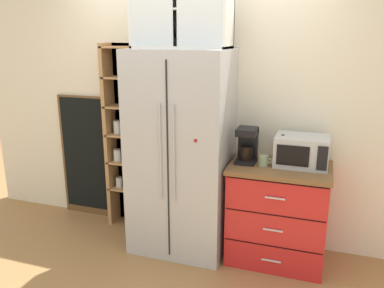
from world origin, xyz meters
TOP-DOWN VIEW (x-y plane):
  - ground_plane at (0.00, 0.00)m, footprint 10.56×10.56m
  - wall_back_cream at (0.00, 0.40)m, footprint 4.87×0.10m
  - refrigerator at (0.00, 0.02)m, footprint 0.87×0.69m
  - pantry_shelf_column at (-0.69, 0.30)m, footprint 0.46×0.24m
  - counter_cabinet at (0.89, 0.06)m, footprint 0.85×0.61m
  - microwave at (1.05, 0.11)m, footprint 0.44×0.33m
  - coffee_maker at (0.59, 0.07)m, footprint 0.17×0.20m
  - mug_sage at (0.75, -0.00)m, footprint 0.12×0.08m
  - mug_navy at (0.89, -0.01)m, footprint 0.11×0.08m
  - bottle_cobalt at (0.89, 0.10)m, footprint 0.06×0.06m
  - bottle_amber at (0.89, 0.09)m, footprint 0.07×0.07m
  - upper_cabinet at (-0.00, 0.07)m, footprint 0.84×0.32m
  - chalkboard_menu at (-1.24, 0.33)m, footprint 0.60×0.04m

SIDE VIEW (x-z plane):
  - ground_plane at x=0.00m, z-range 0.00..0.00m
  - counter_cabinet at x=0.89m, z-range 0.00..0.89m
  - chalkboard_menu at x=-1.24m, z-range 0.00..1.35m
  - refrigerator at x=0.00m, z-range 0.00..1.86m
  - mug_navy at x=0.89m, z-range 0.89..0.98m
  - mug_sage at x=0.75m, z-range 0.89..0.98m
  - pantry_shelf_column at x=-0.69m, z-range 0.00..1.90m
  - bottle_cobalt at x=0.89m, z-range 0.87..1.14m
  - bottle_amber at x=0.89m, z-range 0.87..1.14m
  - microwave at x=1.05m, z-range 0.89..1.15m
  - coffee_maker at x=0.59m, z-range 0.89..1.20m
  - wall_back_cream at x=0.00m, z-range 0.00..2.55m
  - upper_cabinet at x=0.00m, z-range 1.86..2.48m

